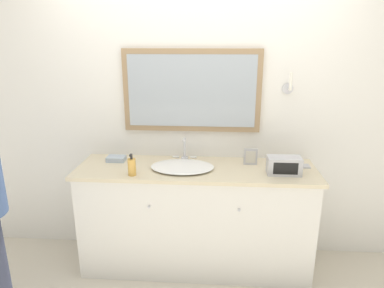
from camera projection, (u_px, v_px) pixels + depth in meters
ground_plane at (193, 285)px, 2.76m from camera, size 14.00×14.00×0.00m
wall_back at (198, 114)px, 2.95m from camera, size 8.00×0.18×2.55m
vanity_counter at (196, 217)px, 2.90m from camera, size 1.94×0.57×0.91m
sink_basin at (182, 166)px, 2.75m from camera, size 0.51×0.41×0.20m
soap_bottle at (132, 167)px, 2.60m from camera, size 0.06×0.06×0.17m
appliance_box at (284, 166)px, 2.62m from camera, size 0.26×0.13×0.14m
picture_frame at (251, 157)px, 2.81m from camera, size 0.11×0.01×0.14m
hand_towel_near_sink at (116, 159)px, 2.92m from camera, size 0.15×0.11×0.04m
metal_tray at (300, 166)px, 2.79m from camera, size 0.15×0.09×0.01m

